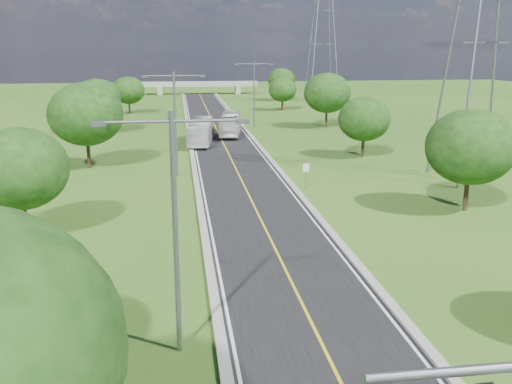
# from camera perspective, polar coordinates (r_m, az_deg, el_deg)

# --- Properties ---
(ground) EXTENTS (260.00, 260.00, 0.00)m
(ground) POSITION_cam_1_polar(r_m,az_deg,el_deg) (71.01, -3.07, 4.43)
(ground) COLOR #295016
(ground) RESTS_ON ground
(road) EXTENTS (8.00, 150.00, 0.06)m
(road) POSITION_cam_1_polar(r_m,az_deg,el_deg) (76.90, -3.45, 5.23)
(road) COLOR black
(road) RESTS_ON ground
(curb_left) EXTENTS (0.50, 150.00, 0.22)m
(curb_left) POSITION_cam_1_polar(r_m,az_deg,el_deg) (76.69, -6.63, 5.19)
(curb_left) COLOR gray
(curb_left) RESTS_ON ground
(curb_right) EXTENTS (0.50, 150.00, 0.22)m
(curb_right) POSITION_cam_1_polar(r_m,az_deg,el_deg) (77.32, -0.30, 5.36)
(curb_right) COLOR gray
(curb_right) RESTS_ON ground
(speed_limit_sign) EXTENTS (0.55, 0.09, 2.40)m
(speed_limit_sign) POSITION_cam_1_polar(r_m,az_deg,el_deg) (50.09, 5.00, 2.00)
(speed_limit_sign) COLOR slate
(speed_limit_sign) RESTS_ON ground
(overpass) EXTENTS (30.00, 3.00, 3.20)m
(overpass) POSITION_cam_1_polar(r_m,az_deg,el_deg) (150.13, -5.71, 10.62)
(overpass) COLOR gray
(overpass) RESTS_ON ground
(streetlight_near_left) EXTENTS (5.90, 0.25, 10.00)m
(streetlight_near_left) POSITION_cam_1_polar(r_m,az_deg,el_deg) (22.62, -8.12, -2.22)
(streetlight_near_left) COLOR slate
(streetlight_near_left) RESTS_ON ground
(streetlight_mid_left) EXTENTS (5.90, 0.25, 10.00)m
(streetlight_mid_left) POSITION_cam_1_polar(r_m,az_deg,el_deg) (55.06, -8.10, 7.63)
(streetlight_mid_left) COLOR slate
(streetlight_mid_left) RESTS_ON ground
(streetlight_far_right) EXTENTS (5.90, 0.25, 10.00)m
(streetlight_far_right) POSITION_cam_1_polar(r_m,az_deg,el_deg) (88.70, -0.20, 10.33)
(streetlight_far_right) COLOR slate
(streetlight_far_right) RESTS_ON ground
(power_tower_near) EXTENTS (9.00, 6.40, 28.00)m
(power_tower_near) POSITION_cam_1_polar(r_m,az_deg,el_deg) (56.93, 22.16, 15.10)
(power_tower_near) COLOR slate
(power_tower_near) RESTS_ON ground
(power_tower_far) EXTENTS (9.00, 6.40, 28.00)m
(power_tower_far) POSITION_cam_1_polar(r_m,az_deg,el_deg) (128.67, 6.69, 15.13)
(power_tower_far) COLOR slate
(power_tower_far) RESTS_ON ground
(tree_lb) EXTENTS (6.30, 6.30, 7.33)m
(tree_lb) POSITION_cam_1_polar(r_m,az_deg,el_deg) (39.81, -22.59, 2.15)
(tree_lb) COLOR black
(tree_lb) RESTS_ON ground
(tree_lc) EXTENTS (7.56, 7.56, 8.79)m
(tree_lc) POSITION_cam_1_polar(r_m,az_deg,el_deg) (60.78, -16.67, 7.46)
(tree_lc) COLOR black
(tree_lc) RESTS_ON ground
(tree_ld) EXTENTS (6.72, 6.72, 7.82)m
(tree_ld) POSITION_cam_1_polar(r_m,az_deg,el_deg) (84.76, -15.62, 8.94)
(tree_ld) COLOR black
(tree_ld) RESTS_ON ground
(tree_le) EXTENTS (5.88, 5.88, 6.84)m
(tree_le) POSITION_cam_1_polar(r_m,az_deg,el_deg) (108.34, -12.63, 9.90)
(tree_le) COLOR black
(tree_le) RESTS_ON ground
(tree_rb) EXTENTS (6.72, 6.72, 7.82)m
(tree_rb) POSITION_cam_1_polar(r_m,az_deg,el_deg) (45.86, 20.67, 4.23)
(tree_rb) COLOR black
(tree_rb) RESTS_ON ground
(tree_rc) EXTENTS (5.88, 5.88, 6.84)m
(tree_rc) POSITION_cam_1_polar(r_m,az_deg,el_deg) (65.58, 10.77, 7.19)
(tree_rc) COLOR black
(tree_rc) RESTS_ON ground
(tree_rd) EXTENTS (7.14, 7.14, 8.30)m
(tree_rd) POSITION_cam_1_polar(r_m,az_deg,el_deg) (88.94, 7.12, 9.80)
(tree_rd) COLOR black
(tree_rd) RESTS_ON ground
(tree_re) EXTENTS (5.46, 5.46, 6.35)m
(tree_re) POSITION_cam_1_polar(r_m,az_deg,el_deg) (111.85, 2.67, 10.20)
(tree_re) COLOR black
(tree_re) RESTS_ON ground
(tree_rf) EXTENTS (6.30, 6.30, 7.33)m
(tree_rf) POSITION_cam_1_polar(r_m,az_deg,el_deg) (132.07, 2.59, 11.13)
(tree_rf) COLOR black
(tree_rf) RESTS_ON ground
(bus_outbound) EXTENTS (4.06, 11.19, 3.05)m
(bus_outbound) POSITION_cam_1_polar(r_m,az_deg,el_deg) (80.70, -2.57, 6.79)
(bus_outbound) COLOR silver
(bus_outbound) RESTS_ON road
(bus_inbound) EXTENTS (3.97, 11.34, 3.09)m
(bus_inbound) POSITION_cam_1_polar(r_m,az_deg,el_deg) (73.93, -5.54, 6.05)
(bus_inbound) COLOR silver
(bus_inbound) RESTS_ON road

